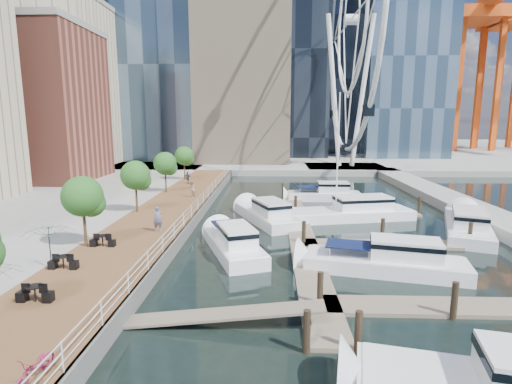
{
  "coord_description": "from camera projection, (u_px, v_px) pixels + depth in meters",
  "views": [
    {
      "loc": [
        0.56,
        -20.43,
        9.01
      ],
      "look_at": [
        -0.71,
        13.26,
        3.0
      ],
      "focal_mm": 28.0,
      "sensor_mm": 36.0,
      "label": 1
    }
  ],
  "objects": [
    {
      "name": "pedestrian_mid",
      "position": [
        192.0,
        189.0,
        42.34
      ],
      "size": [
        0.77,
        0.92,
        1.73
      ],
      "primitive_type": "imported",
      "rotation": [
        0.0,
        0.0,
        -1.72
      ],
      "color": "gray",
      "rests_on": "boardwalk"
    },
    {
      "name": "pedestrian_far",
      "position": [
        188.0,
        178.0,
        51.25
      ],
      "size": [
        1.05,
        0.75,
        1.65
      ],
      "primitive_type": "imported",
      "rotation": [
        0.0,
        0.0,
        2.73
      ],
      "color": "#373A45",
      "rests_on": "boardwalk"
    },
    {
      "name": "moored_yachts",
      "position": [
        349.0,
        226.0,
        34.71
      ],
      "size": [
        25.2,
        37.94,
        11.5
      ],
      "color": "white",
      "rests_on": "ground"
    },
    {
      "name": "boardwalk",
      "position": [
        167.0,
        215.0,
        36.71
      ],
      "size": [
        6.0,
        60.0,
        1.0
      ],
      "primitive_type": "cube",
      "color": "brown",
      "rests_on": "ground"
    },
    {
      "name": "land_far",
      "position": [
        269.0,
        149.0,
        121.96
      ],
      "size": [
        200.0,
        114.0,
        1.0
      ],
      "primitive_type": "cube",
      "color": "gray",
      "rests_on": "ground"
    },
    {
      "name": "breakwater",
      "position": [
        462.0,
        206.0,
        40.55
      ],
      "size": [
        4.0,
        60.0,
        1.0
      ],
      "primitive_type": "cube",
      "color": "gray",
      "rests_on": "ground"
    },
    {
      "name": "ferris_wheel",
      "position": [
        351.0,
        20.0,
        67.79
      ],
      "size": [
        5.8,
        45.6,
        47.8
      ],
      "color": "white",
      "rests_on": "ground"
    },
    {
      "name": "pedestrian_near",
      "position": [
        158.0,
        219.0,
        29.17
      ],
      "size": [
        0.81,
        0.71,
        1.87
      ],
      "primitive_type": "imported",
      "rotation": [
        0.0,
        0.0,
        0.47
      ],
      "color": "#545470",
      "rests_on": "boardwalk"
    },
    {
      "name": "cafe_tables",
      "position": [
        51.0,
        276.0,
        19.88
      ],
      "size": [
        2.5,
        13.7,
        0.74
      ],
      "color": "black",
      "rests_on": "ground"
    },
    {
      "name": "pier",
      "position": [
        345.0,
        169.0,
        72.25
      ],
      "size": [
        14.0,
        12.0,
        1.0
      ],
      "primitive_type": "cube",
      "color": "gray",
      "rests_on": "ground"
    },
    {
      "name": "seawall",
      "position": [
        199.0,
        215.0,
        36.59
      ],
      "size": [
        0.25,
        60.0,
        1.0
      ],
      "primitive_type": "cube",
      "color": "#595954",
      "rests_on": "ground"
    },
    {
      "name": "railing",
      "position": [
        198.0,
        204.0,
        36.42
      ],
      "size": [
        0.1,
        60.0,
        1.05
      ],
      "primitive_type": null,
      "color": "white",
      "rests_on": "boardwalk"
    },
    {
      "name": "ground",
      "position": [
        260.0,
        289.0,
        21.7
      ],
      "size": [
        520.0,
        520.0,
        0.0
      ],
      "primitive_type": "plane",
      "color": "black",
      "rests_on": "ground"
    },
    {
      "name": "yacht_foreground",
      "position": [
        384.0,
        272.0,
        24.17
      ],
      "size": [
        10.77,
        5.06,
        2.15
      ],
      "primitive_type": null,
      "rotation": [
        0.0,
        0.0,
        1.34
      ],
      "color": "white",
      "rests_on": "ground"
    },
    {
      "name": "street_trees",
      "position": [
        135.0,
        175.0,
        35.15
      ],
      "size": [
        2.6,
        42.6,
        4.6
      ],
      "color": "#3F2B1C",
      "rests_on": "ground"
    },
    {
      "name": "floating_docks",
      "position": [
        365.0,
        232.0,
        31.14
      ],
      "size": [
        16.0,
        34.0,
        2.6
      ],
      "color": "#6D6051",
      "rests_on": "ground"
    },
    {
      "name": "bicycle",
      "position": [
        36.0,
        367.0,
        12.39
      ],
      "size": [
        0.78,
        1.85,
        0.94
      ],
      "primitive_type": "imported",
      "rotation": [
        0.0,
        0.0,
        -0.09
      ],
      "color": "maroon",
      "rests_on": "boardwalk"
    }
  ]
}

